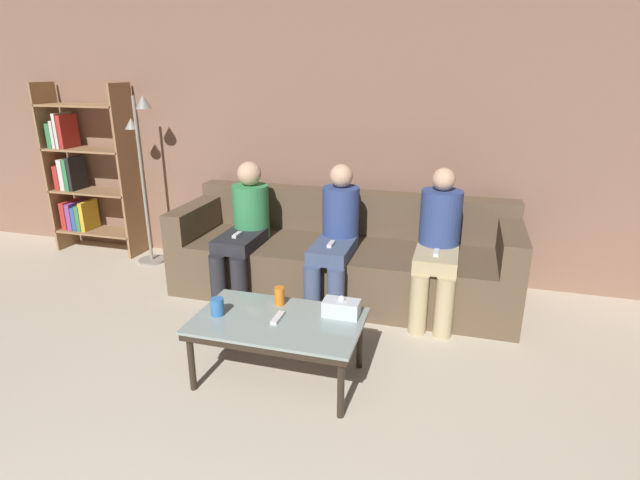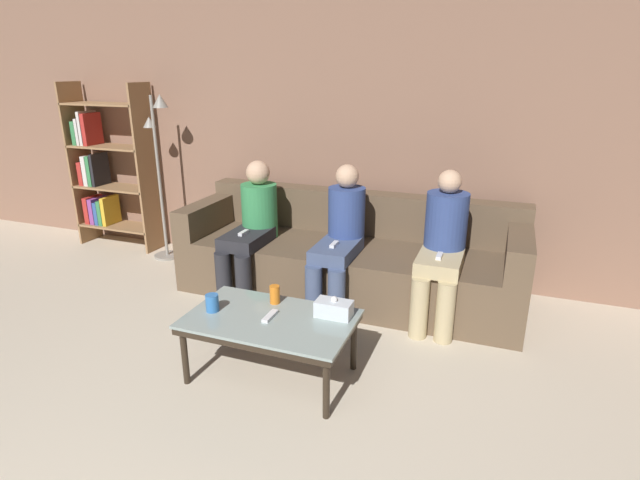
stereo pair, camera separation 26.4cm
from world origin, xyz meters
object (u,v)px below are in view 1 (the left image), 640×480
object	(u,v)px
bookshelf	(83,175)
seated_person_left_end	(245,226)
game_remote	(278,318)
standing_lamp	(143,164)
tissue_box	(341,308)
seated_person_mid_right	(438,241)
coffee_table	(278,325)
seated_person_mid_left	(336,235)
cup_near_right	(217,307)
cup_near_left	(280,296)
couch	(343,258)

from	to	relation	value
bookshelf	seated_person_left_end	distance (m)	2.11
game_remote	bookshelf	world-z (taller)	bookshelf
standing_lamp	seated_person_left_end	bearing A→B (deg)	-18.57
tissue_box	seated_person_mid_right	world-z (taller)	seated_person_mid_right
tissue_box	bookshelf	size ratio (longest dim) A/B	0.13
coffee_table	seated_person_left_end	size ratio (longest dim) A/B	0.91
bookshelf	coffee_table	bearing A→B (deg)	-31.23
game_remote	standing_lamp	size ratio (longest dim) A/B	0.09
seated_person_mid_left	bookshelf	bearing A→B (deg)	168.94
tissue_box	seated_person_left_end	size ratio (longest dim) A/B	0.20
game_remote	standing_lamp	xyz separation A→B (m)	(-1.90, 1.51, 0.57)
cup_near_right	seated_person_mid_left	size ratio (longest dim) A/B	0.10
cup_near_left	standing_lamp	xyz separation A→B (m)	(-1.84, 1.32, 0.52)
tissue_box	seated_person_mid_left	distance (m)	1.00
cup_near_left	bookshelf	distance (m)	3.07
seated_person_mid_left	game_remote	bearing A→B (deg)	-93.92
tissue_box	game_remote	distance (m)	0.39
seated_person_left_end	coffee_table	bearing A→B (deg)	-57.68
seated_person_mid_left	seated_person_left_end	bearing A→B (deg)	179.62
cup_near_left	tissue_box	size ratio (longest dim) A/B	0.54
seated_person_left_end	seated_person_mid_left	bearing A→B (deg)	-0.38
couch	coffee_table	size ratio (longest dim) A/B	2.78
seated_person_left_end	seated_person_mid_left	distance (m)	0.78
couch	seated_person_left_end	bearing A→B (deg)	-162.97
couch	coffee_table	bearing A→B (deg)	-93.22
cup_near_left	tissue_box	world-z (taller)	tissue_box
cup_near_right	seated_person_left_end	xyz separation A→B (m)	(-0.33, 1.16, 0.13)
couch	standing_lamp	bearing A→B (deg)	175.28
seated_person_mid_right	coffee_table	bearing A→B (deg)	-127.06
seated_person_left_end	seated_person_mid_left	world-z (taller)	seated_person_mid_left
coffee_table	couch	bearing A→B (deg)	86.78
coffee_table	standing_lamp	distance (m)	2.51
couch	seated_person_left_end	size ratio (longest dim) A/B	2.53
couch	seated_person_mid_left	world-z (taller)	seated_person_mid_left
cup_near_right	game_remote	distance (m)	0.38
cup_near_left	bookshelf	bearing A→B (deg)	151.27
seated_person_mid_right	tissue_box	bearing A→B (deg)	-117.09
seated_person_mid_left	standing_lamp	bearing A→B (deg)	168.36
standing_lamp	seated_person_mid_left	bearing A→B (deg)	-11.64
couch	seated_person_mid_left	bearing A→B (deg)	-90.00
coffee_table	tissue_box	xyz separation A→B (m)	(0.35, 0.15, 0.09)
cup_near_right	game_remote	size ratio (longest dim) A/B	0.72
tissue_box	standing_lamp	world-z (taller)	standing_lamp
game_remote	standing_lamp	distance (m)	2.49
game_remote	bookshelf	xyz separation A→B (m)	(-2.73, 1.66, 0.38)
bookshelf	seated_person_left_end	xyz separation A→B (m)	(2.03, -0.54, -0.21)
cup_near_left	seated_person_mid_right	world-z (taller)	seated_person_mid_right
game_remote	seated_person_mid_right	distance (m)	1.43
coffee_table	seated_person_mid_left	size ratio (longest dim) A/B	0.90
seated_person_left_end	bookshelf	bearing A→B (deg)	164.99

